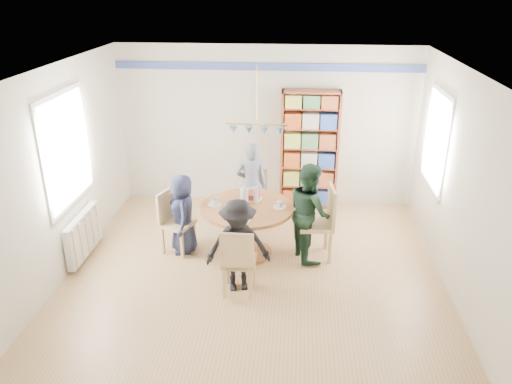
# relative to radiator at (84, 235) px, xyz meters

# --- Properties ---
(ground) EXTENTS (5.00, 5.00, 0.00)m
(ground) POSITION_rel_radiator_xyz_m (2.42, -0.30, -0.35)
(ground) COLOR tan
(room_shell) EXTENTS (5.00, 5.00, 5.00)m
(room_shell) POSITION_rel_radiator_xyz_m (2.16, 0.57, 1.30)
(room_shell) COLOR white
(room_shell) RESTS_ON ground
(radiator) EXTENTS (0.12, 1.00, 0.60)m
(radiator) POSITION_rel_radiator_xyz_m (0.00, 0.00, 0.00)
(radiator) COLOR silver
(radiator) RESTS_ON ground
(dining_table) EXTENTS (1.30, 1.30, 0.75)m
(dining_table) POSITION_rel_radiator_xyz_m (2.28, 0.29, 0.21)
(dining_table) COLOR brown
(dining_table) RESTS_ON ground
(chair_left) EXTENTS (0.52, 0.52, 0.91)m
(chair_left) POSITION_rel_radiator_xyz_m (1.20, 0.31, 0.15)
(chair_left) COLOR #D9B986
(chair_left) RESTS_ON ground
(chair_right) EXTENTS (0.51, 0.51, 1.06)m
(chair_right) POSITION_rel_radiator_xyz_m (3.32, 0.32, 0.23)
(chair_right) COLOR #D9B986
(chair_right) RESTS_ON ground
(chair_far) EXTENTS (0.46, 0.46, 0.90)m
(chair_far) POSITION_rel_radiator_xyz_m (2.27, 1.31, 0.14)
(chair_far) COLOR #D9B986
(chair_far) RESTS_ON ground
(chair_near) EXTENTS (0.41, 0.41, 0.92)m
(chair_near) POSITION_rel_radiator_xyz_m (2.27, -0.73, 0.16)
(chair_near) COLOR #D9B986
(chair_near) RESTS_ON ground
(person_left) EXTENTS (0.53, 0.66, 1.17)m
(person_left) POSITION_rel_radiator_xyz_m (1.36, 0.30, 0.24)
(person_left) COLOR #171B33
(person_left) RESTS_ON ground
(person_right) EXTENTS (0.73, 0.82, 1.40)m
(person_right) POSITION_rel_radiator_xyz_m (3.14, 0.29, 0.35)
(person_right) COLOR black
(person_right) RESTS_ON ground
(person_far) EXTENTS (0.55, 0.41, 1.37)m
(person_far) POSITION_rel_radiator_xyz_m (2.24, 1.23, 0.33)
(person_far) COLOR gray
(person_far) RESTS_ON ground
(person_near) EXTENTS (0.87, 0.60, 1.23)m
(person_near) POSITION_rel_radiator_xyz_m (2.25, -0.59, 0.27)
(person_near) COLOR black
(person_near) RESTS_ON ground
(bookshelf) EXTENTS (0.96, 0.29, 2.01)m
(bookshelf) POSITION_rel_radiator_xyz_m (3.15, 2.04, 0.64)
(bookshelf) COLOR maroon
(bookshelf) RESTS_ON ground
(tableware) EXTENTS (1.10, 1.10, 0.29)m
(tableware) POSITION_rel_radiator_xyz_m (2.25, 0.31, 0.46)
(tableware) COLOR white
(tableware) RESTS_ON dining_table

